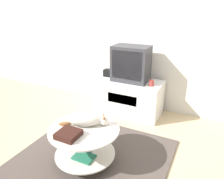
{
  "coord_description": "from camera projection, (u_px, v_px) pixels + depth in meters",
  "views": [
    {
      "loc": [
        1.07,
        -1.65,
        1.63
      ],
      "look_at": [
        -0.06,
        0.65,
        0.61
      ],
      "focal_mm": 35.0,
      "sensor_mm": 36.0,
      "label": 1
    }
  ],
  "objects": [
    {
      "name": "ground_plane",
      "position": [
        91.0,
        161.0,
        2.42
      ],
      "size": [
        12.0,
        12.0,
        0.0
      ],
      "primitive_type": "plane",
      "color": "tan"
    },
    {
      "name": "coffee_table",
      "position": [
        85.0,
        141.0,
        2.31
      ],
      "size": [
        0.74,
        0.74,
        0.4
      ],
      "color": "#B2B2B7",
      "rests_on": "rug"
    },
    {
      "name": "mug",
      "position": [
        151.0,
        83.0,
        3.09
      ],
      "size": [
        0.07,
        0.07,
        0.09
      ],
      "color": "#99332D",
      "rests_on": "tv_stand"
    },
    {
      "name": "speaker",
      "position": [
        108.0,
        73.0,
        3.5
      ],
      "size": [
        0.11,
        0.11,
        0.11
      ],
      "color": "black",
      "rests_on": "tv_stand"
    },
    {
      "name": "tv_stand",
      "position": [
        128.0,
        96.0,
        3.41
      ],
      "size": [
        1.02,
        0.5,
        0.53
      ],
      "color": "silver",
      "rests_on": "ground_plane"
    },
    {
      "name": "cat",
      "position": [
        87.0,
        120.0,
        2.28
      ],
      "size": [
        0.47,
        0.31,
        0.14
      ],
      "rotation": [
        0.0,
        0.0,
        0.53
      ],
      "color": "silver",
      "rests_on": "coffee_table"
    },
    {
      "name": "rug",
      "position": [
        91.0,
        160.0,
        2.42
      ],
      "size": [
        1.61,
        1.57,
        0.02
      ],
      "color": "#4C423D",
      "rests_on": "ground_plane"
    },
    {
      "name": "dvd_box",
      "position": [
        68.0,
        134.0,
        2.1
      ],
      "size": [
        0.21,
        0.21,
        0.06
      ],
      "color": "black",
      "rests_on": "coffee_table"
    },
    {
      "name": "tv",
      "position": [
        131.0,
        64.0,
        3.22
      ],
      "size": [
        0.53,
        0.34,
        0.53
      ],
      "color": "#333338",
      "rests_on": "tv_stand"
    },
    {
      "name": "wall_back",
      "position": [
        144.0,
        26.0,
        3.28
      ],
      "size": [
        8.0,
        0.05,
        2.6
      ],
      "color": "silver",
      "rests_on": "ground_plane"
    }
  ]
}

